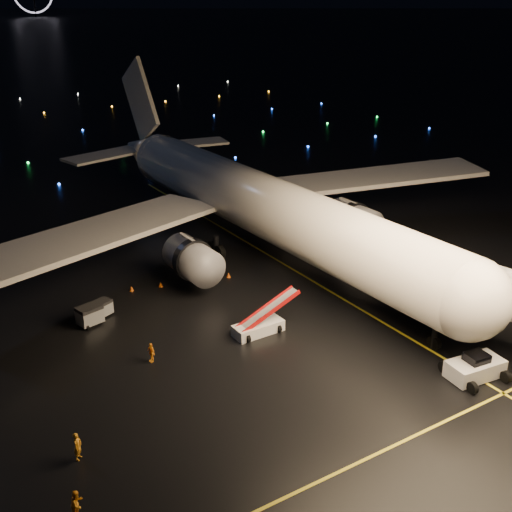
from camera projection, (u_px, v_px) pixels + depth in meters
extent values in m
cube|color=gold|center=(303.00, 275.00, 66.83)|extent=(0.25, 80.00, 0.02)
cube|color=gold|center=(321.00, 481.00, 38.94)|extent=(60.00, 0.25, 0.02)
cube|color=silver|center=(475.00, 366.00, 48.94)|extent=(4.58, 2.75, 2.07)
imported|color=#FF9F20|center=(78.00, 446.00, 40.39)|extent=(0.82, 0.85, 1.96)
imported|color=#FF9F20|center=(77.00, 504.00, 35.94)|extent=(1.13, 1.08, 1.84)
imported|color=#FF9F20|center=(151.00, 352.00, 51.11)|extent=(0.54, 1.02, 1.66)
cone|color=#E55B10|center=(228.00, 275.00, 66.35)|extent=(0.47, 0.47, 0.52)
cone|color=#E55B10|center=(160.00, 284.00, 64.22)|extent=(0.49, 0.49, 0.53)
cone|color=#E55B10|center=(131.00, 288.00, 63.34)|extent=(0.60, 0.60, 0.53)
cone|color=#E55B10|center=(8.00, 262.00, 69.61)|extent=(0.48, 0.48, 0.48)
cube|color=gray|center=(102.00, 309.00, 58.29)|extent=(2.13, 1.84, 1.51)
cube|color=gray|center=(90.00, 316.00, 56.74)|extent=(2.39, 1.92, 1.79)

